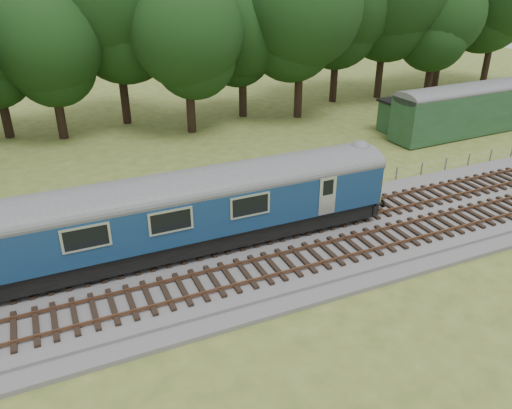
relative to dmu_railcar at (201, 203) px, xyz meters
name	(u,v)px	position (x,y,z in m)	size (l,w,h in m)	color
ground	(323,241)	(5.75, -1.40, -2.61)	(120.00, 120.00, 0.00)	#4C5C22
ballast	(324,238)	(5.75, -1.40, -2.43)	(70.00, 7.00, 0.35)	#4C4C4F
track_north	(310,222)	(5.75, 0.00, -2.19)	(67.20, 2.40, 0.21)	black
track_south	(342,249)	(5.75, -3.00, -2.19)	(67.20, 2.40, 0.21)	black
fence	(282,205)	(5.75, 3.10, -2.61)	(64.00, 0.12, 1.00)	#6B6054
tree_line	(189,124)	(5.75, 20.60, -2.61)	(70.00, 8.00, 18.00)	black
dmu_railcar	(201,203)	(0.00, 0.00, 0.00)	(18.05, 2.86, 3.88)	black
parked_coach	(477,105)	(26.05, 8.86, -0.39)	(15.52, 3.27, 3.94)	#1B3C1E
shed	(403,117)	(20.69, 11.09, -1.27)	(3.26, 3.26, 2.63)	#1B3C1E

